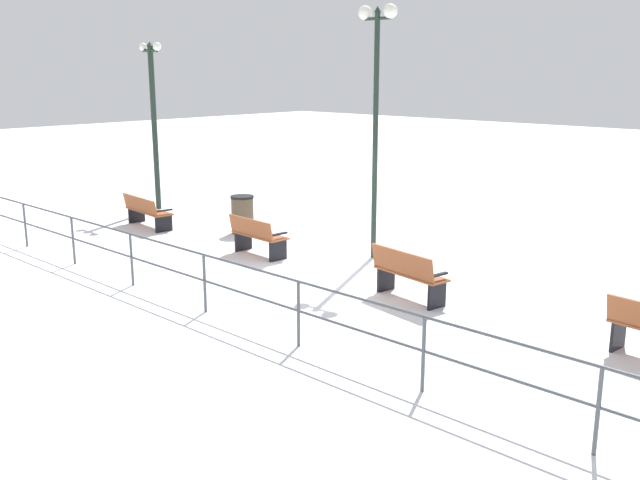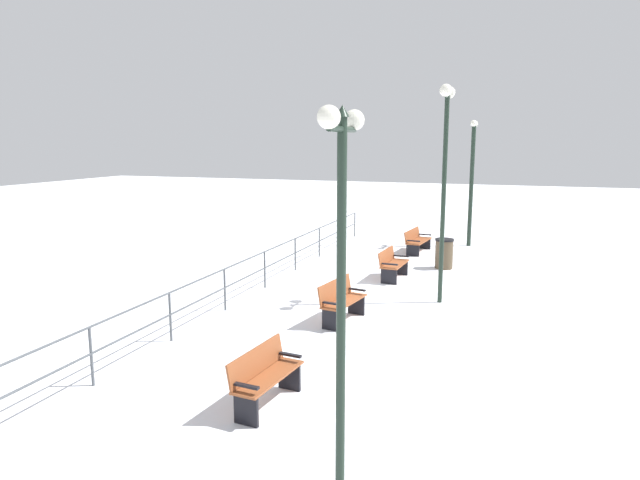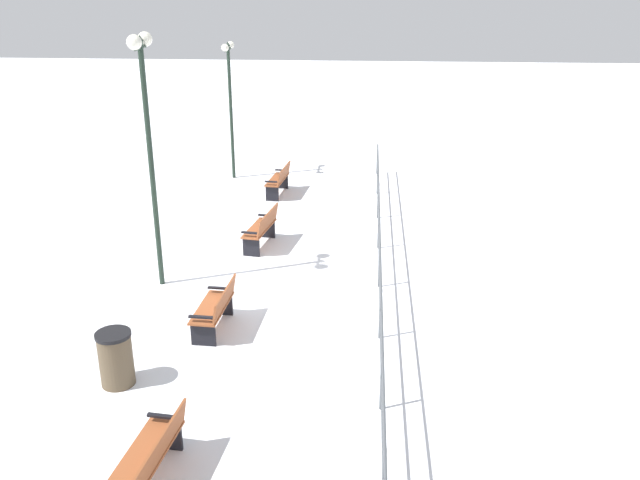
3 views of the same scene
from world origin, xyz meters
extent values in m
plane|color=white|center=(0.00, 0.00, 0.00)|extent=(80.00, 80.00, 0.00)
cube|color=brown|center=(0.02, -6.35, 0.47)|extent=(0.58, 1.52, 0.04)
cube|color=brown|center=(-0.20, -6.33, 0.69)|extent=(0.25, 1.49, 0.40)
cube|color=black|center=(-0.05, -6.99, 0.24)|extent=(0.39, 0.09, 0.47)
cube|color=black|center=(0.08, -5.71, 0.24)|extent=(0.39, 0.09, 0.47)
cube|color=black|center=(-0.03, -7.00, 0.59)|extent=(0.39, 0.11, 0.04)
cube|color=black|center=(0.10, -5.72, 0.59)|extent=(0.39, 0.11, 0.04)
cube|color=brown|center=(-0.10, -2.12, 0.48)|extent=(0.69, 1.53, 0.04)
cube|color=brown|center=(-0.33, -2.08, 0.71)|extent=(0.35, 1.47, 0.44)
cube|color=black|center=(-0.20, -2.75, 0.24)|extent=(0.41, 0.11, 0.48)
cube|color=black|center=(0.00, -1.49, 0.24)|extent=(0.41, 0.11, 0.48)
cube|color=black|center=(-0.18, -2.75, 0.60)|extent=(0.42, 0.13, 0.04)
cube|color=black|center=(0.02, -1.49, 0.60)|extent=(0.42, 0.13, 0.04)
cube|color=brown|center=(0.13, 2.12, 0.46)|extent=(0.59, 1.45, 0.04)
cube|color=brown|center=(-0.12, 2.13, 0.67)|extent=(0.19, 1.42, 0.39)
cube|color=black|center=(0.10, 1.51, 0.23)|extent=(0.46, 0.08, 0.46)
cube|color=black|center=(0.17, 2.73, 0.23)|extent=(0.46, 0.08, 0.46)
cube|color=black|center=(0.12, 1.51, 0.58)|extent=(0.46, 0.10, 0.04)
cube|color=black|center=(0.19, 2.72, 0.58)|extent=(0.46, 0.10, 0.04)
cube|color=brown|center=(0.10, 6.35, 0.42)|extent=(0.69, 1.74, 0.04)
cube|color=brown|center=(-0.15, 6.38, 0.63)|extent=(0.28, 1.69, 0.38)
cube|color=black|center=(0.02, 5.61, 0.21)|extent=(0.47, 0.10, 0.42)
cube|color=black|center=(0.19, 7.09, 0.21)|extent=(0.47, 0.10, 0.42)
cube|color=black|center=(0.04, 5.61, 0.54)|extent=(0.47, 0.12, 0.04)
cube|color=black|center=(0.21, 7.09, 0.54)|extent=(0.47, 0.12, 0.04)
cylinder|color=#1E2D23|center=(1.69, -8.09, 2.11)|extent=(0.10, 0.10, 4.22)
cylinder|color=#1E2D23|center=(1.69, -8.09, 4.10)|extent=(0.06, 0.86, 0.06)
sphere|color=white|center=(1.69, -8.52, 4.20)|extent=(0.23, 0.23, 0.23)
sphere|color=white|center=(1.69, -7.66, 4.20)|extent=(0.23, 0.23, 0.23)
cone|color=#1E2D23|center=(1.69, -8.09, 4.28)|extent=(0.15, 0.15, 0.12)
cylinder|color=#1E2D23|center=(1.69, 0.18, 2.56)|extent=(0.11, 0.11, 5.11)
cylinder|color=#1E2D23|center=(1.69, 0.18, 4.99)|extent=(0.07, 0.65, 0.07)
sphere|color=white|center=(1.69, -0.14, 5.12)|extent=(0.29, 0.29, 0.29)
sphere|color=white|center=(1.69, 0.50, 5.12)|extent=(0.29, 0.29, 0.29)
cone|color=#1E2D23|center=(1.69, 0.18, 5.17)|extent=(0.16, 0.16, 0.12)
cylinder|color=#1E2D23|center=(1.69, 8.29, 2.31)|extent=(0.16, 0.16, 4.62)
cylinder|color=#1E2D23|center=(1.69, 8.29, 4.50)|extent=(0.09, 0.67, 0.09)
sphere|color=white|center=(1.69, 7.95, 4.61)|extent=(0.23, 0.23, 0.23)
sphere|color=white|center=(1.69, 8.62, 4.61)|extent=(0.23, 0.23, 0.23)
cone|color=#1E2D23|center=(1.69, 8.29, 4.68)|extent=(0.22, 0.22, 0.12)
cylinder|color=#4C5156|center=(-3.03, -6.66, 0.50)|extent=(0.05, 0.05, 1.00)
cylinder|color=#4C5156|center=(-3.03, -4.44, 0.50)|extent=(0.05, 0.05, 1.00)
cylinder|color=#4C5156|center=(-3.03, -2.22, 0.50)|extent=(0.05, 0.05, 1.00)
cylinder|color=#4C5156|center=(-3.03, 0.00, 0.50)|extent=(0.05, 0.05, 1.00)
cylinder|color=#4C5156|center=(-3.03, 2.22, 0.50)|extent=(0.05, 0.05, 1.00)
cylinder|color=#4C5156|center=(-3.03, 4.44, 0.50)|extent=(0.05, 0.05, 1.00)
cylinder|color=#4C5156|center=(-3.03, 6.66, 0.50)|extent=(0.05, 0.05, 1.00)
cylinder|color=#4C5156|center=(-3.03, 8.88, 0.50)|extent=(0.05, 0.05, 1.00)
cylinder|color=#4C5156|center=(-3.03, 0.00, 1.00)|extent=(0.04, 17.77, 0.04)
cylinder|color=#4C5156|center=(-3.03, 0.00, 0.55)|extent=(0.04, 17.77, 0.04)
cylinder|color=brown|center=(1.29, 4.05, 0.44)|extent=(0.55, 0.55, 0.89)
cylinder|color=black|center=(1.29, 4.05, 0.92)|extent=(0.58, 0.58, 0.06)
camera|label=1|loc=(-9.99, -9.18, 4.01)|focal=39.75mm
camera|label=2|loc=(3.42, -13.62, 3.99)|focal=31.57mm
camera|label=3|loc=(-2.74, 13.42, 6.36)|focal=38.34mm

